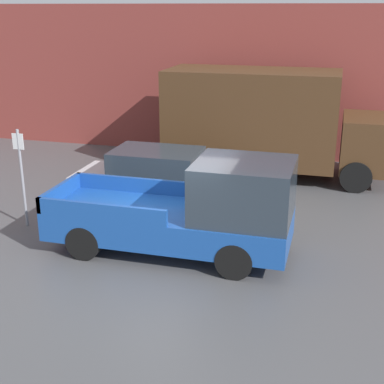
{
  "coord_description": "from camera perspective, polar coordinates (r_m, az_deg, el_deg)",
  "views": [
    {
      "loc": [
        3.33,
        -10.48,
        5.36
      ],
      "look_at": [
        0.1,
        1.25,
        1.14
      ],
      "focal_mm": 50.0,
      "sensor_mm": 36.0,
      "label": 1
    }
  ],
  "objects": [
    {
      "name": "delivery_truck",
      "position": [
        17.86,
        7.98,
        7.57
      ],
      "size": [
        7.31,
        2.57,
        3.45
      ],
      "color": "#472D19",
      "rests_on": "ground"
    },
    {
      "name": "building_wall",
      "position": [
        20.08,
        5.82,
        11.54
      ],
      "size": [
        28.0,
        0.15,
        5.48
      ],
      "color": "brown",
      "rests_on": "ground"
    },
    {
      "name": "ground_plane",
      "position": [
        12.24,
        -2.04,
        -6.85
      ],
      "size": [
        60.0,
        60.0,
        0.0
      ],
      "primitive_type": "plane",
      "color": "#4C4C4F"
    },
    {
      "name": "pickup_truck",
      "position": [
        11.93,
        0.23,
        -2.07
      ],
      "size": [
        5.49,
        2.04,
        2.27
      ],
      "color": "#194799",
      "rests_on": "ground"
    },
    {
      "name": "car",
      "position": [
        15.19,
        -4.07,
        1.6
      ],
      "size": [
        4.43,
        1.91,
        1.59
      ],
      "color": "silver",
      "rests_on": "ground"
    },
    {
      "name": "parking_sign",
      "position": [
        14.07,
        -17.71,
        1.97
      ],
      "size": [
        0.3,
        0.07,
        2.53
      ],
      "color": "gray",
      "rests_on": "ground"
    }
  ]
}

